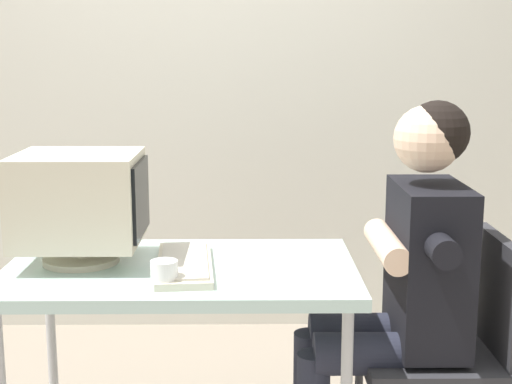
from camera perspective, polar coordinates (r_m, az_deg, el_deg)
name	(u,v)px	position (r m, az deg, el deg)	size (l,w,h in m)	color
wall_back	(263,36)	(3.78, 0.51, 11.91)	(8.00, 0.10, 3.00)	silver
desk	(181,282)	(2.51, -5.81, -6.88)	(1.17, 0.69, 0.73)	#B7B7BC
crt_monitor	(80,200)	(2.54, -13.38, -0.62)	(0.41, 0.36, 0.37)	beige
keyboard	(184,264)	(2.46, -5.52, -5.51)	(0.21, 0.49, 0.03)	beige
office_chair	(450,341)	(2.64, 14.69, -11.03)	(0.47, 0.47, 0.83)	#4C4C51
person_seated	(401,273)	(2.52, 11.11, -6.12)	(0.68, 0.60, 1.28)	black
desk_mug	(164,273)	(2.28, -7.05, -6.23)	(0.08, 0.09, 0.08)	white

